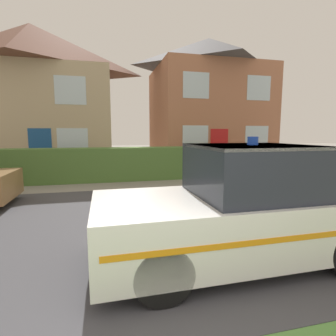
# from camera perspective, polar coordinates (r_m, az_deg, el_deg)

# --- Properties ---
(road_strip) EXTENTS (28.00, 6.77, 0.01)m
(road_strip) POSITION_cam_1_polar(r_m,az_deg,el_deg) (5.68, -6.54, -11.69)
(road_strip) COLOR #424247
(road_strip) RESTS_ON ground
(garden_hedge) EXTENTS (11.22, 0.88, 1.31)m
(garden_hedge) POSITION_cam_1_polar(r_m,az_deg,el_deg) (10.76, -3.83, 1.06)
(garden_hedge) COLOR #4C7233
(garden_hedge) RESTS_ON ground
(police_car) EXTENTS (4.03, 1.74, 1.82)m
(police_car) POSITION_cam_1_polar(r_m,az_deg,el_deg) (4.00, 15.14, -8.71)
(police_car) COLOR black
(police_car) RESTS_ON road_strip
(house_left) EXTENTS (8.46, 5.76, 7.65)m
(house_left) POSITION_cam_1_polar(r_m,az_deg,el_deg) (16.56, -27.21, 13.82)
(house_left) COLOR tan
(house_left) RESTS_ON ground
(house_right) EXTENTS (6.82, 5.90, 7.63)m
(house_right) POSITION_cam_1_polar(r_m,az_deg,el_deg) (17.16, 8.65, 14.23)
(house_right) COLOR #A86B4C
(house_right) RESTS_ON ground
(wheelie_bin) EXTENTS (0.83, 0.83, 1.06)m
(wheelie_bin) POSITION_cam_1_polar(r_m,az_deg,el_deg) (10.83, 17.93, 0.10)
(wheelie_bin) COLOR black
(wheelie_bin) RESTS_ON ground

